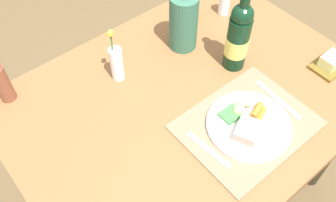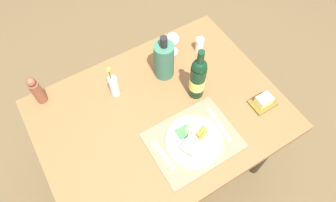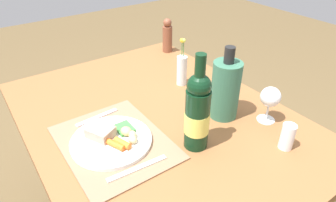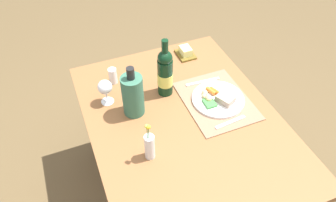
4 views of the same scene
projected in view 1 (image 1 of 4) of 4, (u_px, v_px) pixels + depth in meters
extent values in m
plane|color=brown|center=(183.00, 188.00, 1.89)|extent=(8.00, 8.00, 0.00)
cube|color=brown|center=(190.00, 100.00, 1.33)|extent=(1.25, 0.94, 0.04)
cylinder|color=#31291A|center=(333.00, 143.00, 1.65)|extent=(0.07, 0.07, 0.70)
cylinder|color=#31291A|center=(33.00, 162.00, 1.59)|extent=(0.07, 0.07, 0.70)
cylinder|color=#31291A|center=(214.00, 51.00, 2.01)|extent=(0.07, 0.07, 0.70)
cube|color=#8F6B4F|center=(247.00, 125.00, 1.23)|extent=(0.43, 0.34, 0.01)
cylinder|color=white|center=(249.00, 125.00, 1.22)|extent=(0.28, 0.28, 0.01)
cube|color=tan|center=(247.00, 131.00, 1.18)|extent=(0.11, 0.10, 0.04)
cylinder|color=orange|center=(260.00, 117.00, 1.22)|extent=(0.08, 0.05, 0.02)
cylinder|color=orange|center=(257.00, 110.00, 1.23)|extent=(0.07, 0.04, 0.02)
ellipsoid|color=#D6C375|center=(239.00, 110.00, 1.23)|extent=(0.04, 0.04, 0.03)
ellipsoid|color=tan|center=(241.00, 105.00, 1.25)|extent=(0.03, 0.03, 0.02)
ellipsoid|color=#CDB881|center=(249.00, 103.00, 1.25)|extent=(0.04, 0.03, 0.02)
cube|color=#3F9040|center=(231.00, 114.00, 1.23)|extent=(0.07, 0.06, 0.01)
cube|color=silver|center=(208.00, 150.00, 1.17)|extent=(0.03, 0.17, 0.00)
cube|color=silver|center=(278.00, 100.00, 1.29)|extent=(0.03, 0.20, 0.00)
cylinder|color=brown|center=(2.00, 84.00, 1.25)|extent=(0.05, 0.05, 0.15)
cube|color=brown|center=(329.00, 66.00, 1.39)|extent=(0.13, 0.10, 0.01)
cube|color=#E7EA90|center=(331.00, 61.00, 1.37)|extent=(0.08, 0.06, 0.05)
cylinder|color=white|center=(187.00, 18.00, 1.58)|extent=(0.07, 0.07, 0.00)
cylinder|color=white|center=(187.00, 11.00, 1.55)|extent=(0.01, 0.01, 0.07)
cylinder|color=black|center=(237.00, 43.00, 1.33)|extent=(0.08, 0.08, 0.21)
sphere|color=black|center=(243.00, 15.00, 1.23)|extent=(0.08, 0.08, 0.08)
cylinder|color=black|center=(245.00, 1.00, 1.18)|extent=(0.03, 0.03, 0.10)
cylinder|color=#E3DA5F|center=(237.00, 45.00, 1.33)|extent=(0.08, 0.08, 0.08)
cylinder|color=white|center=(224.00, 4.00, 1.56)|extent=(0.05, 0.05, 0.09)
cylinder|color=silver|center=(117.00, 64.00, 1.31)|extent=(0.05, 0.05, 0.14)
cylinder|color=#3F7233|center=(114.00, 57.00, 1.28)|extent=(0.00, 0.00, 0.21)
sphere|color=yellow|center=(110.00, 34.00, 1.20)|extent=(0.02, 0.02, 0.02)
cylinder|color=#3F7233|center=(114.00, 56.00, 1.29)|extent=(0.00, 0.00, 0.21)
sphere|color=#D1E04C|center=(110.00, 32.00, 1.21)|extent=(0.02, 0.02, 0.02)
cylinder|color=#34664E|center=(183.00, 22.00, 1.39)|extent=(0.11, 0.11, 0.23)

